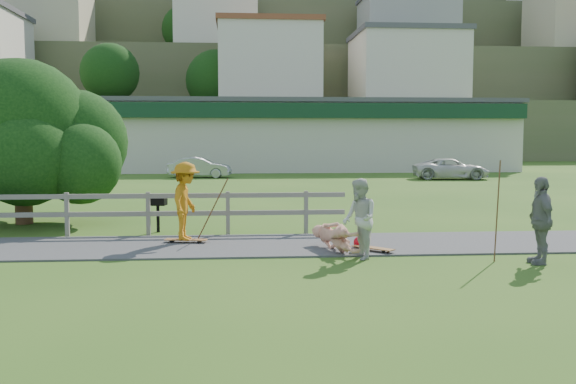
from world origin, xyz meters
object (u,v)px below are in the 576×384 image
(car_silver, at_px, (200,167))
(car_white, at_px, (451,169))
(spectator_a, at_px, (359,219))
(skater_rider, at_px, (186,205))
(skater_fallen, at_px, (336,237))
(spectator_b, at_px, (540,220))
(bbq, at_px, (158,214))
(tree, at_px, (22,163))

(car_silver, height_order, car_white, car_silver)
(spectator_a, height_order, car_white, spectator_a)
(skater_rider, distance_m, skater_fallen, 3.60)
(skater_fallen, xyz_separation_m, spectator_b, (3.80, -1.54, 0.53))
(car_silver, bearing_deg, car_white, -93.27)
(car_silver, xyz_separation_m, car_white, (14.63, -2.60, -0.01))
(skater_rider, distance_m, spectator_a, 4.23)
(skater_rider, height_order, bbq, skater_rider)
(spectator_a, bearing_deg, spectator_b, 68.46)
(car_white, relative_size, tree, 0.69)
(skater_rider, height_order, car_silver, skater_rider)
(skater_fallen, distance_m, car_white, 24.94)
(skater_rider, height_order, skater_fallen, skater_rider)
(skater_rider, relative_size, skater_fallen, 0.99)
(car_white, bearing_deg, skater_fallen, 161.80)
(skater_rider, bearing_deg, skater_fallen, -101.53)
(skater_rider, relative_size, tree, 0.29)
(skater_rider, distance_m, bbq, 2.16)
(skater_rider, relative_size, spectator_b, 1.05)
(skater_rider, distance_m, car_silver, 24.01)
(spectator_b, height_order, car_white, spectator_b)
(spectator_a, relative_size, bbq, 1.77)
(car_silver, distance_m, bbq, 22.06)
(skater_fallen, xyz_separation_m, car_silver, (-4.33, 25.31, 0.28))
(spectator_a, height_order, tree, tree)
(car_silver, xyz_separation_m, bbq, (0.16, -22.06, -0.15))
(skater_rider, distance_m, tree, 6.30)
(spectator_b, bearing_deg, tree, -113.56)
(spectator_a, bearing_deg, skater_fallen, -164.62)
(skater_fallen, relative_size, spectator_b, 1.07)
(spectator_a, distance_m, tree, 10.49)
(skater_rider, distance_m, car_white, 25.35)
(skater_fallen, bearing_deg, skater_rider, 142.51)
(skater_fallen, distance_m, spectator_a, 1.00)
(car_white, distance_m, tree, 25.48)
(spectator_b, xyz_separation_m, tree, (-11.99, 6.75, 0.89))
(spectator_b, bearing_deg, car_silver, -157.33)
(car_white, bearing_deg, spectator_b, 171.19)
(bbq, bearing_deg, skater_rider, -56.04)
(tree, bearing_deg, car_white, 43.43)
(skater_rider, xyz_separation_m, spectator_b, (7.10, -2.86, -0.04))
(bbq, bearing_deg, tree, 163.72)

